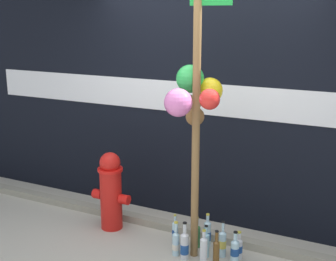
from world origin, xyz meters
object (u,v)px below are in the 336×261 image
bottle_1 (239,247)px  bottle_9 (206,244)px  bottle_5 (204,251)px  bottle_0 (196,235)px  bottle_8 (223,243)px  bottle_2 (175,233)px  bottle_7 (235,251)px  bottle_3 (207,233)px  bottle_10 (185,245)px  fire_hydrant (111,190)px  memorial_post (195,78)px  bottle_6 (216,252)px  bottle_4 (176,243)px

bottle_1 → bottle_9: bottle_9 is taller
bottle_5 → bottle_9: bottle_5 is taller
bottle_0 → bottle_8: 0.30m
bottle_2 → bottle_7: 0.65m
bottle_3 → bottle_2: bearing=-156.2°
bottle_0 → bottle_5: bearing=-57.2°
bottle_0 → bottle_10: 0.26m
bottle_3 → bottle_5: (0.11, -0.38, 0.02)m
bottle_0 → bottle_3: bottle_3 is taller
fire_hydrant → bottle_2: bearing=-4.2°
bottle_5 → bottle_0: bearing=122.8°
fire_hydrant → memorial_post: bearing=-7.0°
bottle_0 → bottle_3: bearing=31.4°
bottle_8 → bottle_10: (-0.31, -0.20, -0.00)m
bottle_3 → bottle_8: 0.23m
bottle_0 → bottle_6: bearing=-39.4°
bottle_7 → fire_hydrant: bearing=175.0°
bottle_0 → bottle_9: (0.16, -0.14, 0.00)m
bottle_3 → bottle_9: 0.20m
bottle_2 → bottle_8: size_ratio=0.92×
bottle_5 → bottle_10: 0.23m
fire_hydrant → bottle_5: (1.20, -0.31, -0.27)m
bottle_1 → bottle_2: size_ratio=0.83×
bottle_2 → bottle_10: size_ratio=0.89×
memorial_post → bottle_10: memorial_post is taller
bottle_2 → bottle_7: bearing=-5.9°
bottle_8 → bottle_1: bearing=11.9°
bottle_0 → bottle_9: 0.21m
bottle_7 → bottle_9: 0.29m
bottle_3 → bottle_10: size_ratio=0.93×
bottle_0 → bottle_7: (0.45, -0.14, 0.00)m
fire_hydrant → bottle_9: fire_hydrant is taller
bottle_4 → memorial_post: bearing=34.6°
bottle_5 → bottle_8: size_ratio=1.02×
fire_hydrant → bottle_5: bearing=-14.4°
fire_hydrant → bottle_8: 1.32m
bottle_5 → bottle_9: (-0.05, 0.19, -0.03)m
bottle_0 → bottle_7: bottle_7 is taller
memorial_post → bottle_4: bearing=-145.4°
bottle_8 → bottle_10: bearing=-146.3°
bottle_1 → bottle_6: bottle_6 is taller
bottle_3 → bottle_6: (0.21, -0.31, 0.00)m
bottle_1 → bottle_10: 0.51m
bottle_6 → bottle_8: bearing=92.3°
bottle_4 → bottle_6: bearing=-2.3°
fire_hydrant → bottle_1: (1.44, -0.01, -0.32)m
bottle_3 → bottle_7: bearing=-29.3°
bottle_2 → bottle_6: bearing=-19.2°
bottle_5 → bottle_10: size_ratio=0.99×
bottle_4 → bottle_5: bearing=-15.6°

